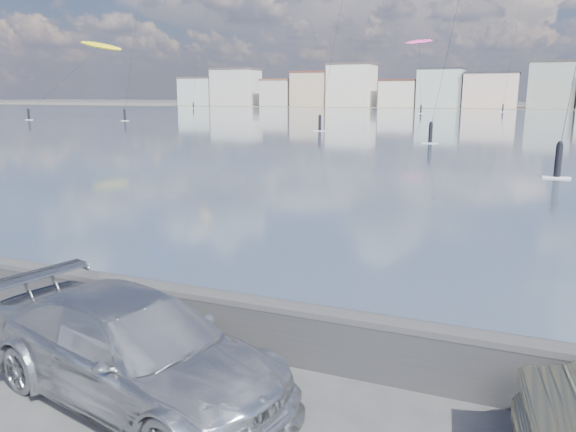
# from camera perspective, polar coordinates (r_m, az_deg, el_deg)

# --- Properties ---
(ground) EXTENTS (700.00, 700.00, 0.00)m
(ground) POSITION_cam_1_polar(r_m,az_deg,el_deg) (8.50, -17.97, -19.63)
(ground) COLOR #333335
(ground) RESTS_ON ground
(bay_water) EXTENTS (500.00, 177.00, 0.00)m
(bay_water) POSITION_cam_1_polar(r_m,az_deg,el_deg) (97.07, 20.08, 8.98)
(bay_water) COLOR #3B495C
(bay_water) RESTS_ON ground
(far_shore_strip) EXTENTS (500.00, 60.00, 0.00)m
(far_shore_strip) POSITION_cam_1_polar(r_m,az_deg,el_deg) (205.45, 21.74, 10.24)
(far_shore_strip) COLOR #4C473D
(far_shore_strip) RESTS_ON ground
(seawall) EXTENTS (400.00, 0.36, 1.08)m
(seawall) POSITION_cam_1_polar(r_m,az_deg,el_deg) (10.18, -8.17, -9.93)
(seawall) COLOR #28282B
(seawall) RESTS_ON ground
(far_buildings) EXTENTS (240.79, 13.26, 14.60)m
(far_buildings) POSITION_cam_1_polar(r_m,az_deg,el_deg) (191.38, 22.17, 11.92)
(far_buildings) COLOR #B7C6BC
(far_buildings) RESTS_ON ground
(car_silver) EXTENTS (5.63, 3.29, 1.53)m
(car_silver) POSITION_cam_1_polar(r_m,az_deg,el_deg) (8.69, -15.27, -12.94)
(car_silver) COLOR silver
(car_silver) RESTS_ON ground
(kitesurfer_4) EXTENTS (8.38, 19.43, 18.28)m
(kitesurfer_4) POSITION_cam_1_polar(r_m,az_deg,el_deg) (149.55, 13.19, 16.75)
(kitesurfer_4) COLOR #E5338C
(kitesurfer_4) RESTS_ON ground
(kitesurfer_16) EXTENTS (9.16, 16.93, 14.67)m
(kitesurfer_16) POSITION_cam_1_polar(r_m,az_deg,el_deg) (115.39, -18.54, 15.99)
(kitesurfer_16) COLOR yellow
(kitesurfer_16) RESTS_ON ground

